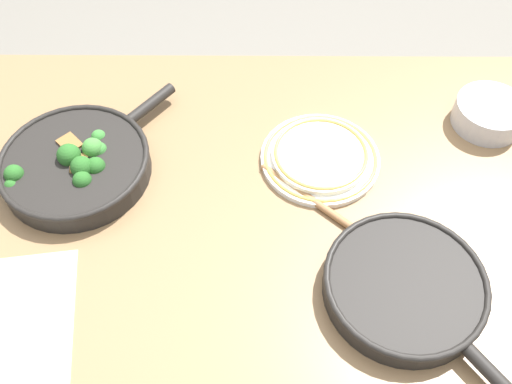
# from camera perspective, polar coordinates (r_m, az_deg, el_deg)

# --- Properties ---
(ground_plane) EXTENTS (14.00, 14.00, 0.00)m
(ground_plane) POSITION_cam_1_polar(r_m,az_deg,el_deg) (1.79, -0.00, -15.06)
(ground_plane) COLOR slate
(dining_table_red) EXTENTS (1.31, 0.86, 0.75)m
(dining_table_red) POSITION_cam_1_polar(r_m,az_deg,el_deg) (1.19, -0.00, -2.93)
(dining_table_red) COLOR olive
(dining_table_red) RESTS_ON ground_plane
(skillet_broccoli) EXTENTS (0.33, 0.38, 0.08)m
(skillet_broccoli) POSITION_cam_1_polar(r_m,az_deg,el_deg) (1.20, -17.71, 2.77)
(skillet_broccoli) COLOR black
(skillet_broccoli) RESTS_ON dining_table_red
(skillet_eggs) EXTENTS (0.32, 0.38, 0.05)m
(skillet_eggs) POSITION_cam_1_polar(r_m,az_deg,el_deg) (1.03, 14.52, -9.19)
(skillet_eggs) COLOR black
(skillet_eggs) RESTS_ON dining_table_red
(wooden_spoon) EXTENTS (0.29, 0.26, 0.02)m
(wooden_spoon) POSITION_cam_1_polar(r_m,az_deg,el_deg) (1.09, 9.43, -3.55)
(wooden_spoon) COLOR #996B42
(wooden_spoon) RESTS_ON dining_table_red
(dinner_plate_stack) EXTENTS (0.25, 0.25, 0.03)m
(dinner_plate_stack) POSITION_cam_1_polar(r_m,az_deg,el_deg) (1.18, 6.26, 3.56)
(dinner_plate_stack) COLOR white
(dinner_plate_stack) RESTS_ON dining_table_red
(prep_bowl_steel) EXTENTS (0.15, 0.15, 0.05)m
(prep_bowl_steel) POSITION_cam_1_polar(r_m,az_deg,el_deg) (1.33, 22.10, 7.26)
(prep_bowl_steel) COLOR #B7B7BC
(prep_bowl_steel) RESTS_ON dining_table_red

